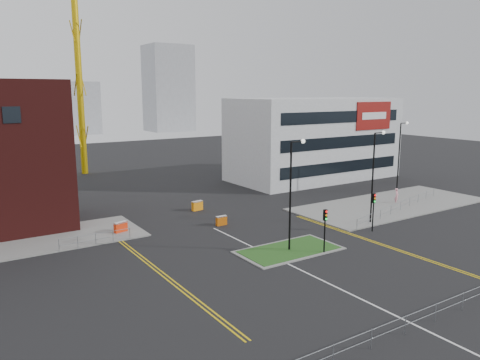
{
  "coord_description": "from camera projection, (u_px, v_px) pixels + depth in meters",
  "views": [
    {
      "loc": [
        -21.53,
        -20.64,
        12.9
      ],
      "look_at": [
        1.33,
        14.42,
        5.0
      ],
      "focal_mm": 35.0,
      "sensor_mm": 36.0,
      "label": 1
    }
  ],
  "objects": [
    {
      "name": "railing_left",
      "position": [
        96.0,
        237.0,
        39.71
      ],
      "size": [
        6.05,
        0.05,
        1.1
      ],
      "color": "gray",
      "rests_on": "ground"
    },
    {
      "name": "yellow_right_b",
      "position": [
        373.0,
        241.0,
        41.13
      ],
      "size": [
        0.12,
        20.0,
        0.01
      ],
      "primitive_type": "cube",
      "color": "gold",
      "rests_on": "ground"
    },
    {
      "name": "grass_island",
      "position": [
        289.0,
        250.0,
        38.58
      ],
      "size": [
        8.0,
        4.0,
        0.12
      ],
      "primitive_type": "cube",
      "color": "#26541C",
      "rests_on": "ground"
    },
    {
      "name": "ground",
      "position": [
        342.0,
        290.0,
        30.93
      ],
      "size": [
        200.0,
        200.0,
        0.0
      ],
      "primitive_type": "plane",
      "color": "black",
      "rests_on": "ground"
    },
    {
      "name": "pedestrian",
      "position": [
        397.0,
        196.0,
        54.66
      ],
      "size": [
        0.8,
        0.72,
        1.85
      ],
      "primitive_type": "imported",
      "rotation": [
        0.0,
        0.0,
        0.52
      ],
      "color": "pink",
      "rests_on": "ground"
    },
    {
      "name": "skyline_c",
      "position": [
        168.0,
        89.0,
        155.38
      ],
      "size": [
        14.0,
        12.0,
        28.0
      ],
      "primitive_type": "cube",
      "color": "gray",
      "rests_on": "ground"
    },
    {
      "name": "barrier_right",
      "position": [
        197.0,
        205.0,
        51.62
      ],
      "size": [
        1.31,
        0.58,
        1.06
      ],
      "color": "orange",
      "rests_on": "ground"
    },
    {
      "name": "skyline_b",
      "position": [
        56.0,
        108.0,
        141.83
      ],
      "size": [
        24.0,
        12.0,
        16.0
      ],
      "primitive_type": "cube",
      "color": "gray",
      "rests_on": "ground"
    },
    {
      "name": "tower_crane",
      "position": [
        107.0,
        8.0,
        74.68
      ],
      "size": [
        50.95,
        16.53,
        37.83
      ],
      "color": "#C49D0B",
      "rests_on": "ground"
    },
    {
      "name": "streetlamp_right_far",
      "position": [
        400.0,
        151.0,
        59.89
      ],
      "size": [
        1.46,
        0.36,
        9.18
      ],
      "color": "black",
      "rests_on": "ground"
    },
    {
      "name": "island_kerb",
      "position": [
        289.0,
        250.0,
        38.59
      ],
      "size": [
        8.6,
        4.6,
        0.08
      ],
      "primitive_type": "cube",
      "color": "slate",
      "rests_on": "ground"
    },
    {
      "name": "traffic_light_island",
      "position": [
        325.0,
        223.0,
        37.53
      ],
      "size": [
        0.28,
        0.33,
        3.65
      ],
      "color": "black",
      "rests_on": "ground"
    },
    {
      "name": "pavement_right",
      "position": [
        391.0,
        204.0,
        54.25
      ],
      "size": [
        24.0,
        10.0,
        0.12
      ],
      "primitive_type": "cube",
      "color": "slate",
      "rests_on": "ground"
    },
    {
      "name": "streetlamp_right_near",
      "position": [
        375.0,
        170.0,
        45.79
      ],
      "size": [
        1.46,
        0.36,
        9.18
      ],
      "color": "black",
      "rests_on": "ground"
    },
    {
      "name": "yellow_left_a",
      "position": [
        155.0,
        270.0,
        34.33
      ],
      "size": [
        0.12,
        24.0,
        0.01
      ],
      "primitive_type": "cube",
      "color": "gold",
      "rests_on": "ground"
    },
    {
      "name": "yellow_right_a",
      "position": [
        370.0,
        241.0,
        40.97
      ],
      "size": [
        0.12,
        20.0,
        0.01
      ],
      "primitive_type": "cube",
      "color": "gold",
      "rests_on": "ground"
    },
    {
      "name": "railing_front",
      "position": [
        421.0,
        315.0,
        25.85
      ],
      "size": [
        24.05,
        0.05,
        1.1
      ],
      "color": "gray",
      "rests_on": "ground"
    },
    {
      "name": "office_block",
      "position": [
        314.0,
        139.0,
        70.1
      ],
      "size": [
        25.0,
        12.2,
        12.0
      ],
      "color": "silver",
      "rests_on": "ground"
    },
    {
      "name": "centre_line",
      "position": [
        321.0,
        280.0,
        32.58
      ],
      "size": [
        0.15,
        30.0,
        0.01
      ],
      "primitive_type": "cube",
      "color": "silver",
      "rests_on": "ground"
    },
    {
      "name": "yellow_left_b",
      "position": [
        159.0,
        269.0,
        34.5
      ],
      "size": [
        0.12,
        24.0,
        0.01
      ],
      "primitive_type": "cube",
      "color": "gold",
      "rests_on": "ground"
    },
    {
      "name": "streetlamp_island",
      "position": [
        293.0,
        186.0,
        37.71
      ],
      "size": [
        1.46,
        0.36,
        9.18
      ],
      "color": "black",
      "rests_on": "ground"
    },
    {
      "name": "barrier_mid",
      "position": [
        221.0,
        220.0,
        45.87
      ],
      "size": [
        1.11,
        0.37,
        0.94
      ],
      "color": "#C3570A",
      "rests_on": "ground"
    },
    {
      "name": "barrier_left",
      "position": [
        121.0,
        227.0,
        43.31
      ],
      "size": [
        1.33,
        0.74,
        1.06
      ],
      "color": "red",
      "rests_on": "ground"
    },
    {
      "name": "traffic_light_right",
      "position": [
        374.0,
        205.0,
        43.47
      ],
      "size": [
        0.28,
        0.33,
        3.65
      ],
      "color": "black",
      "rests_on": "ground"
    },
    {
      "name": "railing_right",
      "position": [
        401.0,
        204.0,
        51.26
      ],
      "size": [
        19.05,
        5.05,
        1.1
      ],
      "color": "gray",
      "rests_on": "ground"
    }
  ]
}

